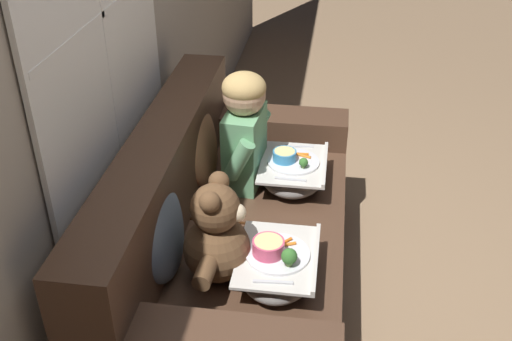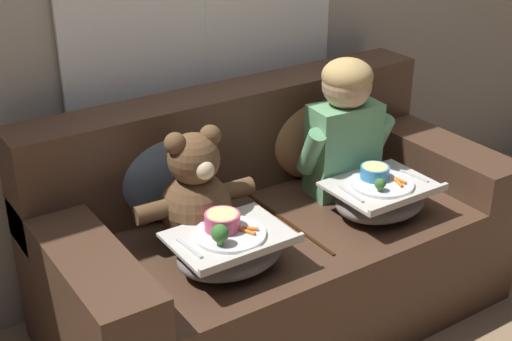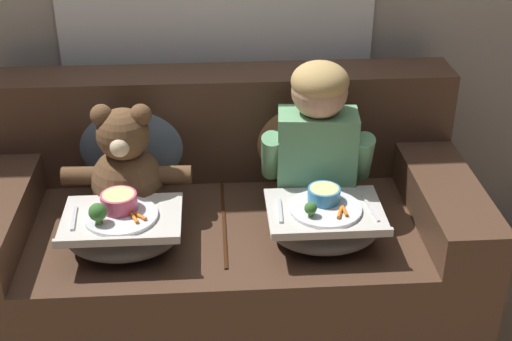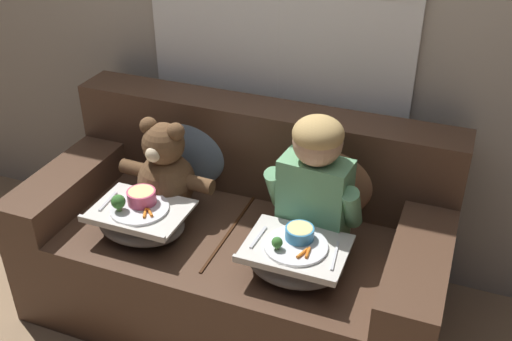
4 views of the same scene
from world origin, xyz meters
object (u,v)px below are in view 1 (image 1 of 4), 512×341
object	(u,v)px
couch	(229,247)
lap_tray_child	(293,172)
child_figure	(245,125)
teddy_bear	(218,238)
throw_pillow_behind_child	(199,142)
lap_tray_teddy	(277,266)
throw_pillow_behind_teddy	(160,228)

from	to	relation	value
couch	lap_tray_child	xyz separation A→B (m)	(0.34, -0.25, 0.21)
couch	lap_tray_child	bearing A→B (deg)	-36.65
child_figure	teddy_bear	bearing A→B (deg)	-179.58
teddy_bear	throw_pillow_behind_child	bearing A→B (deg)	18.23
couch	lap_tray_teddy	bearing A→B (deg)	-143.46
couch	lap_tray_teddy	world-z (taller)	couch
couch	child_figure	bearing A→B (deg)	-3.74
child_figure	couch	bearing A→B (deg)	176.26
couch	teddy_bear	world-z (taller)	teddy_bear
couch	throw_pillow_behind_teddy	distance (m)	0.52
child_figure	lap_tray_child	world-z (taller)	child_figure
throw_pillow_behind_teddy	lap_tray_child	xyz separation A→B (m)	(0.68, -0.45, -0.13)
teddy_bear	lap_tray_child	world-z (taller)	teddy_bear
teddy_bear	child_figure	bearing A→B (deg)	0.42
throw_pillow_behind_child	couch	bearing A→B (deg)	-149.93
child_figure	throw_pillow_behind_child	bearing A→B (deg)	89.98
teddy_bear	lap_tray_teddy	xyz separation A→B (m)	(-0.00, -0.23, -0.11)
couch	child_figure	distance (m)	0.56
lap_tray_teddy	throw_pillow_behind_child	bearing A→B (deg)	33.43
couch	throw_pillow_behind_teddy	world-z (taller)	same
throw_pillow_behind_teddy	child_figure	bearing A→B (deg)	-17.86
lap_tray_child	child_figure	bearing A→B (deg)	89.96
throw_pillow_behind_teddy	lap_tray_child	bearing A→B (deg)	-33.48
child_figure	lap_tray_child	size ratio (longest dim) A/B	1.44
teddy_bear	lap_tray_teddy	world-z (taller)	teddy_bear
lap_tray_teddy	child_figure	bearing A→B (deg)	18.71
throw_pillow_behind_child	lap_tray_teddy	bearing A→B (deg)	-146.57
lap_tray_teddy	couch	bearing A→B (deg)	36.54
couch	throw_pillow_behind_teddy	bearing A→B (deg)	149.93
throw_pillow_behind_child	teddy_bear	xyz separation A→B (m)	(-0.68, -0.22, -0.02)
couch	lap_tray_teddy	xyz separation A→B (m)	(-0.34, -0.25, 0.21)
throw_pillow_behind_child	lap_tray_child	bearing A→B (deg)	-90.03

